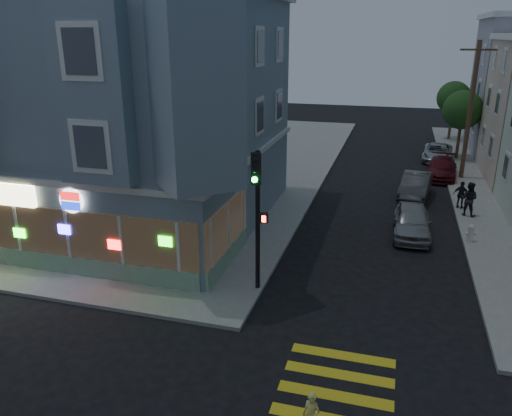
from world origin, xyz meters
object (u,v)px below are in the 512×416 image
at_px(parked_car_d, 438,152).
at_px(fire_hydrant, 471,232).
at_px(street_tree_far, 454,98).
at_px(parked_car_a, 412,221).
at_px(pedestrian_b, 461,195).
at_px(running_child, 311,416).
at_px(utility_pole, 470,109).
at_px(traffic_signal, 257,199).
at_px(street_tree_near, 463,110).
at_px(parked_car_c, 442,168).
at_px(pedestrian_a, 469,199).
at_px(parked_car_b, 415,186).

xyz_separation_m(parked_car_d, fire_hydrant, (0.60, -17.13, -0.06)).
height_order(street_tree_far, parked_car_a, street_tree_far).
bearing_deg(pedestrian_b, parked_car_d, -65.35).
relative_size(running_child, parked_car_d, 0.27).
height_order(utility_pole, traffic_signal, utility_pole).
bearing_deg(running_child, street_tree_near, 95.42).
distance_m(utility_pole, street_tree_near, 6.06).
relative_size(street_tree_near, parked_car_c, 1.13).
bearing_deg(pedestrian_b, street_tree_far, -70.66).
distance_m(parked_car_a, parked_car_d, 16.89).
bearing_deg(fire_hydrant, pedestrian_a, 86.32).
distance_m(pedestrian_b, parked_car_c, 6.95).
relative_size(running_child, parked_car_c, 0.27).
bearing_deg(utility_pole, street_tree_far, 89.18).
xyz_separation_m(street_tree_near, parked_car_b, (-3.34, -11.15, -3.19)).
bearing_deg(running_child, parked_car_a, 96.40).
distance_m(utility_pole, parked_car_b, 7.26).
bearing_deg(parked_car_a, traffic_signal, -127.39).
xyz_separation_m(street_tree_far, parked_car_c, (-1.50, -13.95, -3.25)).
xyz_separation_m(pedestrian_b, traffic_signal, (-8.48, -12.33, 2.90)).
height_order(utility_pole, parked_car_a, utility_pole).
distance_m(pedestrian_a, pedestrian_b, 1.21).
bearing_deg(pedestrian_b, running_child, 96.52).
height_order(street_tree_near, traffic_signal, traffic_signal).
bearing_deg(pedestrian_a, street_tree_near, -71.07).
bearing_deg(pedestrian_b, traffic_signal, 77.29).
relative_size(pedestrian_b, parked_car_b, 0.34).
relative_size(parked_car_c, traffic_signal, 0.86).
xyz_separation_m(street_tree_near, parked_car_a, (-3.60, -17.50, -3.19)).
relative_size(parked_car_c, parked_car_d, 1.00).
height_order(street_tree_near, fire_hydrant, street_tree_near).
height_order(running_child, fire_hydrant, running_child).
relative_size(parked_car_a, parked_car_c, 0.93).
relative_size(street_tree_near, parked_car_d, 1.13).
bearing_deg(traffic_signal, pedestrian_b, 33.75).
bearing_deg(running_child, pedestrian_b, 90.96).
distance_m(pedestrian_b, traffic_signal, 15.24).
bearing_deg(fire_hydrant, parked_car_b, 109.90).
xyz_separation_m(pedestrian_b, parked_car_c, (-0.60, 6.92, -0.24)).
height_order(pedestrian_a, parked_car_c, pedestrian_a).
bearing_deg(running_child, parked_car_d, 97.85).
distance_m(street_tree_near, parked_car_d, 3.69).
distance_m(street_tree_near, traffic_signal, 26.89).
xyz_separation_m(parked_car_c, traffic_signal, (-7.88, -19.25, 3.15)).
bearing_deg(fire_hydrant, parked_car_a, 172.09).
bearing_deg(traffic_signal, running_child, -85.61).
xyz_separation_m(running_child, pedestrian_b, (5.20, 19.02, 0.30)).
distance_m(running_child, pedestrian_b, 19.72).
height_order(pedestrian_b, fire_hydrant, pedestrian_b).
xyz_separation_m(parked_car_a, fire_hydrant, (2.70, -0.37, -0.15)).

